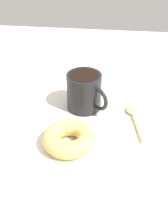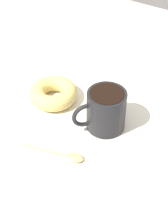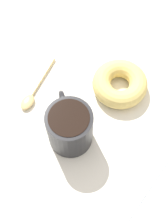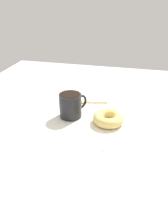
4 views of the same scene
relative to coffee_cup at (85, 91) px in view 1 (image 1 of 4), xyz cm
name	(u,v)px [view 1 (image 1 of 4)]	position (x,y,z in cm)	size (l,w,h in cm)	color
ground_plane	(96,129)	(6.60, 3.37, -5.90)	(120.00, 120.00, 2.00)	#B2BCC6
napkin	(84,120)	(4.86, 0.41, -4.75)	(35.47, 35.47, 0.30)	white
coffee_cup	(85,91)	(0.00, 0.00, 0.00)	(9.16, 10.20, 8.93)	black
donut	(69,138)	(14.22, -1.60, -2.78)	(11.01, 11.01, 3.65)	#E5C66B
spoon	(133,115)	(2.53, 11.57, -4.20)	(13.85, 4.11, 0.90)	#D8B772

